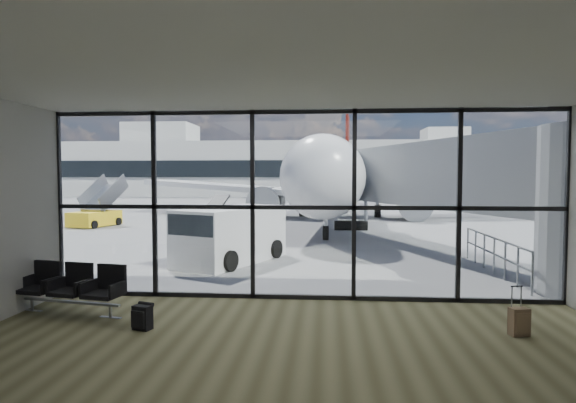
# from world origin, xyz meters

# --- Properties ---
(ground) EXTENTS (220.00, 220.00, 0.00)m
(ground) POSITION_xyz_m (0.00, 40.00, 0.00)
(ground) COLOR slate
(ground) RESTS_ON ground
(lounge_shell) EXTENTS (12.02, 8.01, 4.51)m
(lounge_shell) POSITION_xyz_m (0.00, -4.80, 2.65)
(lounge_shell) COLOR brown
(lounge_shell) RESTS_ON ground
(glass_curtain_wall) EXTENTS (12.10, 0.12, 4.50)m
(glass_curtain_wall) POSITION_xyz_m (0.00, 0.00, 2.25)
(glass_curtain_wall) COLOR white
(glass_curtain_wall) RESTS_ON ground
(jet_bridge) EXTENTS (8.00, 16.50, 4.33)m
(jet_bridge) POSITION_xyz_m (4.90, 7.07, 2.76)
(jet_bridge) COLOR #96999B
(jet_bridge) RESTS_ON ground
(apron_railing) EXTENTS (0.06, 5.46, 1.11)m
(apron_railing) POSITION_xyz_m (5.60, 3.50, 0.72)
(apron_railing) COLOR gray
(apron_railing) RESTS_ON ground
(far_terminal) EXTENTS (80.00, 12.20, 11.00)m
(far_terminal) POSITION_xyz_m (-0.59, 61.97, 4.21)
(far_terminal) COLOR #B3B3AE
(far_terminal) RESTS_ON ground
(tree_0) EXTENTS (4.95, 4.95, 7.12)m
(tree_0) POSITION_xyz_m (-45.00, 72.00, 4.63)
(tree_0) COLOR #382619
(tree_0) RESTS_ON ground
(tree_1) EXTENTS (5.61, 5.61, 8.07)m
(tree_1) POSITION_xyz_m (-39.00, 72.00, 5.25)
(tree_1) COLOR #382619
(tree_1) RESTS_ON ground
(tree_2) EXTENTS (6.27, 6.27, 9.03)m
(tree_2) POSITION_xyz_m (-33.00, 72.00, 5.88)
(tree_2) COLOR #382619
(tree_2) RESTS_ON ground
(tree_3) EXTENTS (4.95, 4.95, 7.12)m
(tree_3) POSITION_xyz_m (-27.00, 72.00, 4.63)
(tree_3) COLOR #382619
(tree_3) RESTS_ON ground
(tree_4) EXTENTS (5.61, 5.61, 8.07)m
(tree_4) POSITION_xyz_m (-21.00, 72.00, 5.25)
(tree_4) COLOR #382619
(tree_4) RESTS_ON ground
(tree_5) EXTENTS (6.27, 6.27, 9.03)m
(tree_5) POSITION_xyz_m (-15.00, 72.00, 5.88)
(tree_5) COLOR #382619
(tree_5) RESTS_ON ground
(seating_row) EXTENTS (2.39, 1.07, 1.06)m
(seating_row) POSITION_xyz_m (-4.84, -1.52, 0.59)
(seating_row) COLOR gray
(seating_row) RESTS_ON ground
(backpack) EXTENTS (0.40, 0.39, 0.52)m
(backpack) POSITION_xyz_m (-2.95, -2.54, 0.25)
(backpack) COLOR black
(backpack) RESTS_ON ground
(suitcase) EXTENTS (0.38, 0.30, 0.92)m
(suitcase) POSITION_xyz_m (4.09, -2.35, 0.28)
(suitcase) COLOR brown
(suitcase) RESTS_ON ground
(airliner) EXTENTS (31.29, 36.30, 9.35)m
(airliner) POSITION_xyz_m (1.59, 24.60, 2.85)
(airliner) COLOR silver
(airliner) RESTS_ON ground
(service_van) EXTENTS (3.47, 4.69, 1.87)m
(service_van) POSITION_xyz_m (-2.74, 4.75, 0.96)
(service_van) COLOR silver
(service_van) RESTS_ON ground
(belt_loader) EXTENTS (1.66, 3.70, 1.66)m
(belt_loader) POSITION_xyz_m (-7.02, 20.42, 0.56)
(belt_loader) COLOR black
(belt_loader) RESTS_ON ground
(mobile_stairs) EXTENTS (2.43, 3.74, 2.44)m
(mobile_stairs) POSITION_xyz_m (-12.98, 15.87, 0.58)
(mobile_stairs) COLOR yellow
(mobile_stairs) RESTS_ON ground
(traffic_cone_a) EXTENTS (0.41, 0.41, 0.59)m
(traffic_cone_a) POSITION_xyz_m (-2.00, 12.41, 0.28)
(traffic_cone_a) COLOR red
(traffic_cone_a) RESTS_ON ground
(traffic_cone_c) EXTENTS (0.39, 0.39, 0.56)m
(traffic_cone_c) POSITION_xyz_m (2.20, 15.97, 0.27)
(traffic_cone_c) COLOR orange
(traffic_cone_c) RESTS_ON ground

